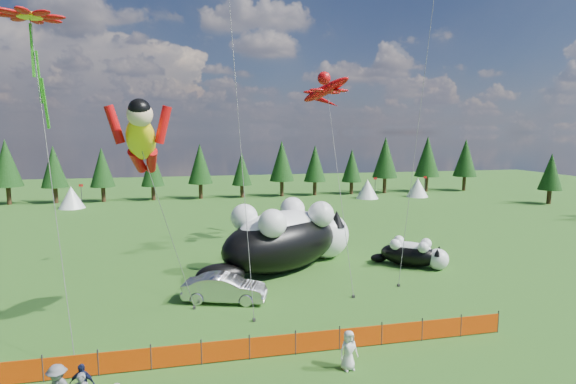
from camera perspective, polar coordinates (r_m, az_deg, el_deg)
The scene contains 13 objects.
ground at distance 23.17m, azimuth -3.36°, elevation -16.79°, with size 160.00×160.00×0.00m, color #0F3D0B.
safety_fence at distance 20.29m, azimuth -1.95°, elevation -18.92°, with size 22.06×0.06×1.10m.
tree_line at distance 66.18m, azimuth -9.56°, elevation 2.64°, with size 90.00×4.00×8.00m, color black, non-canonical shape.
festival_tents at distance 63.04m, azimuth 0.76°, elevation 0.13°, with size 50.00×3.20×2.80m, color white, non-canonical shape.
cat_large at distance 31.69m, azimuth 0.00°, elevation -5.73°, with size 11.87×9.12×4.76m.
cat_small at distance 33.67m, azimuth 15.60°, elevation -7.51°, with size 4.73×4.13×2.02m.
car at distance 26.31m, azimuth -8.02°, elevation -12.00°, with size 1.64×4.70×1.55m, color #BBBBC0.
spectator_c at distance 18.62m, azimuth -24.70°, elevation -21.32°, with size 0.90×0.46×1.53m, color #161B3D.
spectator_e at distance 19.37m, azimuth 7.70°, elevation -19.30°, with size 0.80×0.52×1.63m, color silver.
superhero_kite at distance 21.59m, azimuth -18.16°, elevation 6.37°, with size 4.27×4.77×11.43m.
gecko_kite at distance 36.88m, azimuth 4.79°, elevation 12.79°, with size 6.54×15.09×17.22m.
flower_kite at distance 24.02m, azimuth -29.93°, elevation 18.40°, with size 3.67×5.87×15.22m.
diamond_kite_a at distance 27.99m, azimuth -7.46°, elevation 22.77°, with size 0.98×6.11×18.95m.
Camera 1 is at (-3.27, -20.86, 9.55)m, focal length 28.00 mm.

